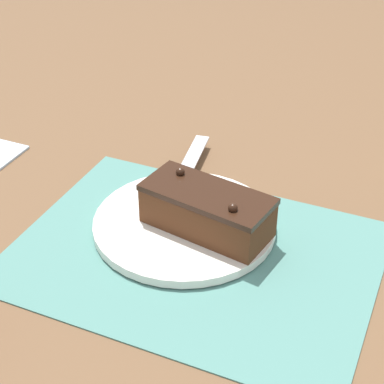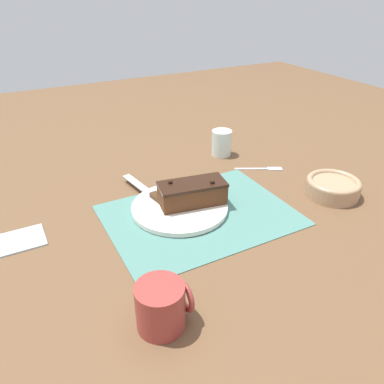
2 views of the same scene
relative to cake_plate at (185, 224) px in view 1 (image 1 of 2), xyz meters
name	(u,v)px [view 1 (image 1 of 2)]	position (x,y,z in m)	size (l,w,h in m)	color
ground_plane	(194,255)	(0.03, -0.05, -0.01)	(3.00, 3.00, 0.00)	brown
placemat_woven	(194,254)	(0.03, -0.05, -0.01)	(0.46, 0.34, 0.00)	slate
cake_plate	(185,224)	(0.00, 0.00, 0.00)	(0.25, 0.25, 0.01)	white
chocolate_cake	(205,210)	(0.03, 0.00, 0.04)	(0.18, 0.10, 0.07)	#512D19
serving_knife	(179,182)	(-0.04, 0.08, 0.01)	(0.06, 0.22, 0.01)	#472D19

